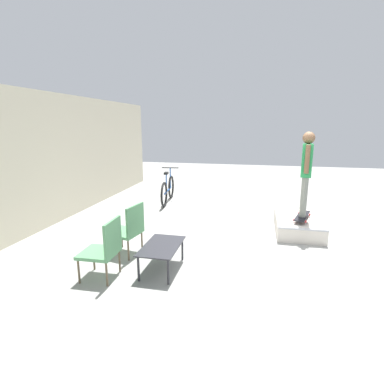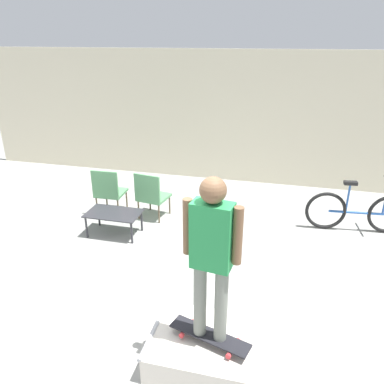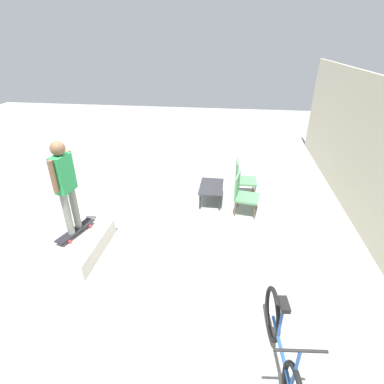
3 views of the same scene
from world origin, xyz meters
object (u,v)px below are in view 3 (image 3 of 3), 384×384
at_px(person_skater, 65,181).
at_px(coffee_table, 211,188).
at_px(skate_ramp_box, 77,245).
at_px(patio_chair_right, 243,193).
at_px(bicycle, 282,350).
at_px(skateboard_on_ramp, 75,231).
at_px(patio_chair_left, 242,177).

bearing_deg(person_skater, coffee_table, 139.96).
xyz_separation_m(skate_ramp_box, patio_chair_right, (-1.88, 3.09, 0.35)).
bearing_deg(coffee_table, skate_ramp_box, -45.42).
relative_size(coffee_table, bicycle, 0.53).
bearing_deg(patio_chair_right, bicycle, -164.05).
distance_m(skateboard_on_ramp, coffee_table, 3.25).
relative_size(skateboard_on_ramp, coffee_table, 0.95).
xyz_separation_m(skateboard_on_ramp, patio_chair_right, (-1.77, 3.15, 0.11)).
height_order(skate_ramp_box, coffee_table, coffee_table).
height_order(skate_ramp_box, patio_chair_left, patio_chair_left).
bearing_deg(skate_ramp_box, bicycle, 62.52).
bearing_deg(person_skater, patio_chair_left, 137.47).
xyz_separation_m(patio_chair_left, patio_chair_right, (0.87, 0.00, 0.00)).
bearing_deg(skate_ramp_box, person_skater, -155.26).
relative_size(patio_chair_left, patio_chair_right, 1.00).
xyz_separation_m(person_skater, bicycle, (1.94, 3.56, -1.06)).
distance_m(skate_ramp_box, coffee_table, 3.30).
height_order(coffee_table, patio_chair_left, patio_chair_left).
xyz_separation_m(skate_ramp_box, bicycle, (1.83, 3.51, 0.22)).
bearing_deg(coffee_table, skateboard_on_ramp, -47.55).
bearing_deg(skateboard_on_ramp, skate_ramp_box, 41.24).
bearing_deg(patio_chair_left, bicycle, -176.49).
distance_m(person_skater, patio_chair_right, 3.73).
distance_m(skateboard_on_ramp, person_skater, 1.04).
relative_size(patio_chair_left, bicycle, 0.52).
xyz_separation_m(skateboard_on_ramp, person_skater, (0.00, -0.00, 1.04)).
bearing_deg(skate_ramp_box, patio_chair_left, 131.67).
bearing_deg(person_skater, bicycle, 68.91).
distance_m(coffee_table, patio_chair_right, 0.87).
relative_size(coffee_table, patio_chair_right, 1.01).
bearing_deg(person_skater, skate_ramp_box, 32.25).
xyz_separation_m(skate_ramp_box, coffee_table, (-2.31, 2.35, 0.21)).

